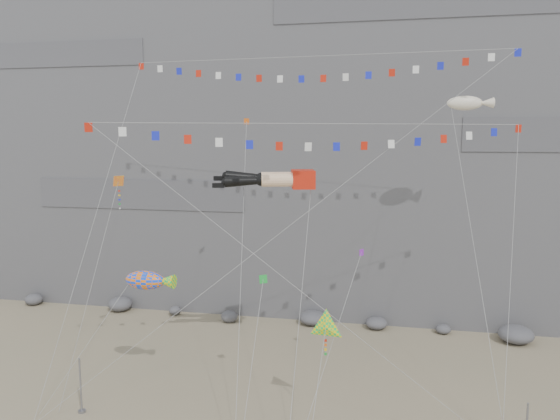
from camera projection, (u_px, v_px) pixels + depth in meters
name	position (u px, v px, depth m)	size (l,w,h in m)	color
ground	(275.00, 412.00, 35.64)	(120.00, 120.00, 0.00)	gray
cliff	(333.00, 74.00, 63.26)	(80.00, 28.00, 50.00)	slate
talus_boulders	(313.00, 318.00, 52.05)	(60.00, 3.00, 1.20)	#57575B
anchor_pole_left	(81.00, 386.00, 35.34)	(0.12, 0.12, 3.69)	gray
legs_kite	(275.00, 179.00, 37.82)	(7.53, 14.17, 19.70)	red
flag_banner_upper	(312.00, 57.00, 41.52)	(29.91, 15.39, 31.77)	red
flag_banner_lower	(323.00, 124.00, 34.91)	(26.07, 11.90, 22.06)	red
harlequin_kite	(118.00, 182.00, 38.41)	(2.84, 6.40, 15.83)	red
fish_windsock	(145.00, 280.00, 36.97)	(7.73, 4.83, 10.75)	orange
delta_kite	(326.00, 328.00, 32.74)	(2.29, 7.76, 9.79)	yellow
blimp_windsock	(465.00, 104.00, 41.24)	(3.93, 13.88, 24.14)	#F4E7C9
small_kite_a	(246.00, 130.00, 40.62)	(3.38, 14.14, 23.46)	#E45B13
small_kite_b	(360.00, 256.00, 37.46)	(3.55, 11.33, 14.88)	purple
small_kite_c	(263.00, 281.00, 35.08)	(1.21, 7.09, 10.80)	green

